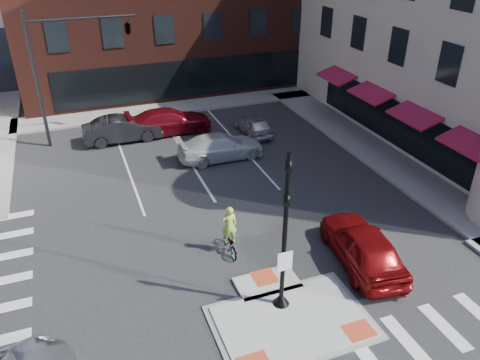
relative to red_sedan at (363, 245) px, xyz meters
name	(u,v)px	position (x,y,z in m)	size (l,w,h in m)	color
ground	(286,313)	(-4.07, -1.50, -0.85)	(120.00, 120.00, 0.00)	#28282B
refuge_island	(289,317)	(-4.07, -1.76, -0.80)	(5.40, 4.65, 0.13)	gray
sidewalk_e	(376,152)	(6.73, 8.50, -0.78)	(3.00, 24.00, 0.15)	gray
sidewalk_n	(196,104)	(-1.07, 20.50, -0.78)	(26.00, 3.00, 0.15)	gray
signal_pole	(284,253)	(-4.07, -1.11, 1.50)	(0.60, 0.60, 5.98)	black
mast_arm_signal	(103,39)	(-7.55, 16.50, 5.36)	(6.10, 2.24, 8.00)	black
red_sedan	(363,245)	(0.00, 0.00, 0.00)	(2.01, 5.00, 1.70)	maroon
white_pickup	(221,147)	(-2.22, 11.14, -0.12)	(2.05, 5.03, 1.46)	silver
bg_car_dark	(122,129)	(-7.20, 15.69, -0.06)	(1.68, 4.81, 1.59)	#25252A
bg_car_silver	(253,125)	(0.93, 13.85, -0.22)	(1.49, 3.70, 1.26)	silver
bg_car_red	(169,121)	(-4.14, 15.97, -0.05)	(2.24, 5.51, 1.60)	maroon
cyclist	(229,237)	(-4.73, 2.55, -0.11)	(0.68, 1.76, 2.19)	#3F3F44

